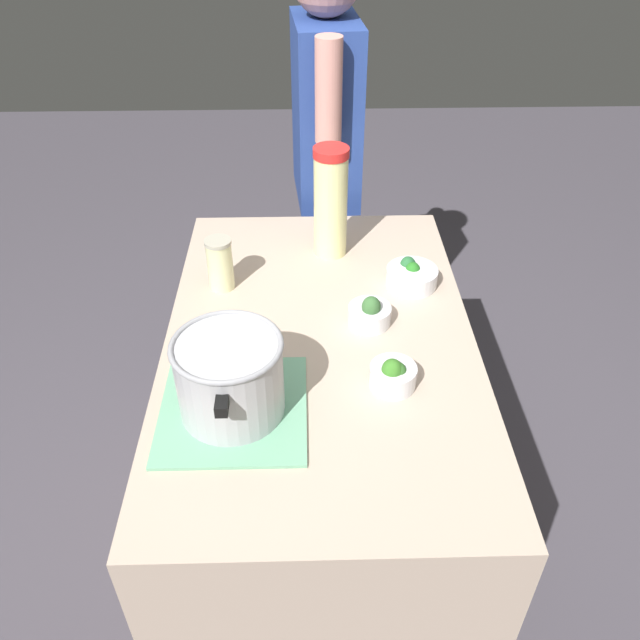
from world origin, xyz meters
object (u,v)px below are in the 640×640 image
broccoli_bowl_back (370,314)px  person_cook (326,176)px  lemonade_pitcher (331,202)px  cooking_pot (230,376)px  mason_jar (220,264)px  broccoli_bowl_center (393,375)px  broccoli_bowl_front (411,276)px

broccoli_bowl_back → person_cook: 0.82m
lemonade_pitcher → cooking_pot: bearing=160.1°
lemonade_pitcher → mason_jar: bearing=119.8°
mason_jar → lemonade_pitcher: bearing=-60.2°
lemonade_pitcher → broccoli_bowl_center: lemonade_pitcher is taller
cooking_pot → person_cook: person_cook is taller
broccoli_bowl_front → broccoli_bowl_center: (-0.40, 0.10, 0.00)m
broccoli_bowl_front → lemonade_pitcher: bearing=51.2°
lemonade_pitcher → broccoli_bowl_front: size_ratio=2.31×
lemonade_pitcher → broccoli_bowl_front: 0.30m
cooking_pot → lemonade_pitcher: size_ratio=0.93×
lemonade_pitcher → broccoli_bowl_front: bearing=-128.8°
lemonade_pitcher → mason_jar: 0.36m
lemonade_pitcher → broccoli_bowl_back: 0.38m
broccoli_bowl_back → person_cook: (0.81, 0.08, -0.01)m
cooking_pot → mason_jar: size_ratio=2.04×
mason_jar → broccoli_bowl_back: size_ratio=1.35×
broccoli_bowl_center → broccoli_bowl_front: bearing=-13.6°
lemonade_pitcher → broccoli_bowl_center: bearing=-168.3°
broccoli_bowl_back → broccoli_bowl_front: bearing=-36.8°
broccoli_bowl_center → mason_jar: bearing=46.3°
lemonade_pitcher → broccoli_bowl_center: 0.60m
broccoli_bowl_front → person_cook: bearing=18.2°
cooking_pot → broccoli_bowl_center: cooking_pot is taller
broccoli_bowl_back → person_cook: person_cook is taller
cooking_pot → mason_jar: bearing=8.2°
cooking_pot → broccoli_bowl_front: size_ratio=2.15×
mason_jar → person_cook: person_cook is taller
mason_jar → broccoli_bowl_center: size_ratio=1.39×
cooking_pot → broccoli_bowl_back: bearing=-47.1°
mason_jar → person_cook: 0.71m
cooking_pot → broccoli_bowl_back: (0.29, -0.32, -0.07)m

